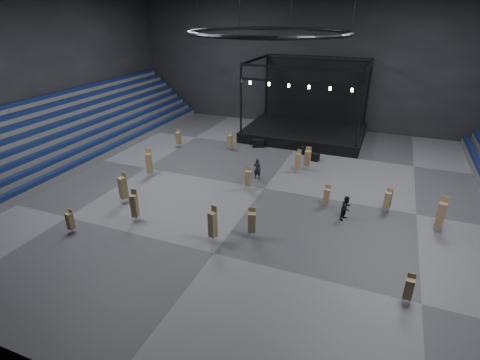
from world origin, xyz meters
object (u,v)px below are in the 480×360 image
at_px(chair_stack_1, 248,178).
at_px(chair_stack_0, 298,161).
at_px(flight_case_left, 258,143).
at_px(man_center, 257,169).
at_px(chair_stack_3, 149,162).
at_px(chair_stack_8, 308,158).
at_px(chair_stack_4, 252,222).
at_px(crew_member, 346,208).
at_px(chair_stack_6, 123,187).
at_px(flight_case_mid, 313,157).
at_px(chair_stack_10, 409,288).
at_px(chair_stack_11, 70,221).
at_px(stage, 306,125).
at_px(chair_stack_13, 441,214).
at_px(chair_stack_7, 327,196).
at_px(chair_stack_2, 134,205).
at_px(chair_stack_14, 213,224).
at_px(chair_stack_12, 230,141).
at_px(chair_stack_9, 178,138).
at_px(flight_case_right, 306,151).
at_px(chair_stack_5, 388,200).

bearing_deg(chair_stack_1, chair_stack_0, 49.69).
relative_size(flight_case_left, man_center, 0.67).
bearing_deg(chair_stack_0, chair_stack_3, -144.90).
bearing_deg(chair_stack_8, chair_stack_4, -93.50).
bearing_deg(crew_member, chair_stack_3, 111.02).
xyz_separation_m(chair_stack_6, crew_member, (17.23, 4.06, -0.45)).
bearing_deg(chair_stack_6, chair_stack_4, 20.69).
xyz_separation_m(flight_case_mid, chair_stack_10, (9.04, -19.06, 0.62)).
distance_m(chair_stack_8, chair_stack_10, 18.71).
bearing_deg(chair_stack_11, chair_stack_1, 58.58).
bearing_deg(chair_stack_0, stage, 108.85).
bearing_deg(chair_stack_6, flight_case_mid, 75.43).
distance_m(chair_stack_1, chair_stack_13, 15.14).
height_order(chair_stack_7, chair_stack_10, chair_stack_7).
xyz_separation_m(chair_stack_2, crew_member, (14.67, 6.07, -0.34)).
bearing_deg(chair_stack_14, chair_stack_1, 111.18).
xyz_separation_m(chair_stack_3, crew_member, (18.38, -1.26, -0.45)).
distance_m(chair_stack_10, chair_stack_12, 26.27).
distance_m(flight_case_left, chair_stack_9, 9.22).
bearing_deg(flight_case_left, man_center, -71.37).
xyz_separation_m(chair_stack_2, chair_stack_6, (-2.56, 2.01, 0.11)).
xyz_separation_m(chair_stack_0, chair_stack_7, (3.80, -5.93, -0.20)).
distance_m(chair_stack_13, crew_member, 6.46).
bearing_deg(chair_stack_1, chair_stack_13, -14.45).
distance_m(chair_stack_0, chair_stack_10, 18.12).
bearing_deg(chair_stack_1, chair_stack_3, 175.22).
relative_size(chair_stack_9, crew_member, 1.08).
height_order(flight_case_mid, chair_stack_4, chair_stack_4).
height_order(flight_case_left, chair_stack_4, chair_stack_4).
height_order(chair_stack_7, chair_stack_9, chair_stack_9).
distance_m(flight_case_right, chair_stack_1, 10.89).
xyz_separation_m(chair_stack_7, chair_stack_9, (-18.33, 8.08, 0.12)).
xyz_separation_m(flight_case_right, chair_stack_3, (-12.51, -11.28, 1.01)).
distance_m(chair_stack_12, crew_member, 17.82).
xyz_separation_m(flight_case_mid, chair_stack_2, (-9.92, -17.25, 0.91)).
relative_size(chair_stack_11, chair_stack_13, 0.67).
bearing_deg(chair_stack_1, flight_case_left, 95.17).
distance_m(flight_case_left, flight_case_mid, 7.01).
distance_m(flight_case_right, man_center, 8.49).
distance_m(chair_stack_1, chair_stack_2, 10.10).
distance_m(chair_stack_6, chair_stack_11, 5.17).
relative_size(chair_stack_6, chair_stack_7, 1.45).
distance_m(chair_stack_9, chair_stack_10, 29.92).
height_order(flight_case_mid, chair_stack_14, chair_stack_14).
relative_size(stage, chair_stack_13, 5.10).
height_order(chair_stack_5, chair_stack_8, chair_stack_8).
relative_size(chair_stack_1, chair_stack_13, 0.78).
distance_m(flight_case_right, chair_stack_0, 5.26).
distance_m(chair_stack_3, chair_stack_14, 12.86).
xyz_separation_m(flight_case_right, man_center, (-2.84, -7.98, 0.59)).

